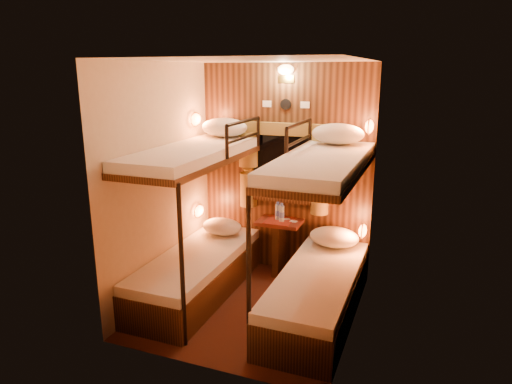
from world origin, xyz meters
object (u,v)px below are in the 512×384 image
at_px(bunk_right, 319,262).
at_px(table, 279,240).
at_px(bottle_left, 282,214).
at_px(bottle_right, 278,212).
at_px(bunk_left, 197,244).

xyz_separation_m(bunk_right, table, (-0.65, 0.78, -0.14)).
height_order(bunk_right, table, bunk_right).
distance_m(bunk_right, bottle_left, 1.00).
distance_m(table, bottle_left, 0.33).
xyz_separation_m(bunk_right, bottle_right, (-0.68, 0.80, 0.18)).
relative_size(bunk_left, bottle_left, 8.80).
bearing_deg(bunk_left, table, 50.33).
distance_m(bunk_left, bunk_right, 1.30).
relative_size(bunk_right, bottle_left, 8.80).
height_order(bunk_left, bunk_right, same).
distance_m(bunk_left, table, 1.02).
height_order(bunk_right, bottle_right, bunk_right).
bearing_deg(bottle_left, bunk_left, -131.77).
xyz_separation_m(bunk_left, table, (0.65, 0.78, -0.14)).
relative_size(bunk_right, bottle_right, 8.99).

